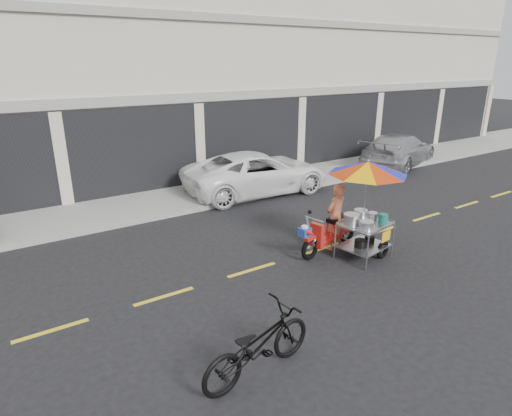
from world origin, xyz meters
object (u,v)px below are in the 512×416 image
white_pickup (257,173)px  food_vendor_rig (355,195)px  near_bicycle (258,345)px  silver_pickup (399,150)px

white_pickup → food_vendor_rig: 5.36m
near_bicycle → food_vendor_rig: bearing=-68.6°
near_bicycle → food_vendor_rig: food_vendor_rig is taller
silver_pickup → white_pickup: bearing=71.3°
silver_pickup → food_vendor_rig: (-8.01, -5.25, 0.74)m
white_pickup → silver_pickup: white_pickup is taller
silver_pickup → near_bicycle: 14.21m
near_bicycle → food_vendor_rig: (4.07, 2.22, 0.92)m
white_pickup → food_vendor_rig: size_ratio=2.02×
silver_pickup → near_bicycle: size_ratio=2.47×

